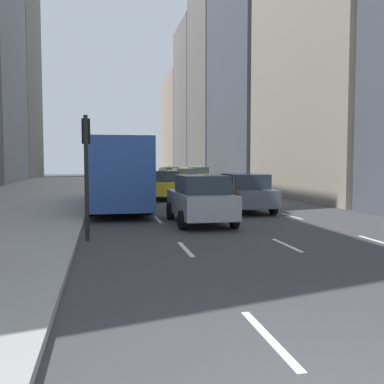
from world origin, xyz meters
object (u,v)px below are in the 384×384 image
object	(u,v)px
taxi_third	(184,179)
taxi_fourth	(198,176)
sedan_silver_behind	(244,192)
city_bus	(117,171)
taxi_lead	(162,185)
sedan_black_near	(200,199)
traffic_light_pole	(86,157)
taxi_second	(169,176)

from	to	relation	value
taxi_third	taxi_fourth	size ratio (longest dim) A/B	1.00
taxi_third	sedan_silver_behind	world-z (taller)	taxi_third
taxi_fourth	city_bus	xyz separation A→B (m)	(-8.41, -20.38, 0.91)
taxi_lead	sedan_silver_behind	bearing A→B (deg)	-68.87
taxi_fourth	sedan_black_near	xyz separation A→B (m)	(-5.60, -26.90, 0.03)
sedan_silver_behind	traffic_light_pole	distance (m)	9.33
taxi_lead	taxi_fourth	xyz separation A→B (m)	(5.60, 16.09, 0.00)
taxi_second	taxi_fourth	xyz separation A→B (m)	(2.80, -0.67, 0.00)
taxi_second	sedan_black_near	world-z (taller)	taxi_second
taxi_lead	sedan_silver_behind	distance (m)	7.77
taxi_third	city_bus	distance (m)	13.71
taxi_lead	taxi_third	size ratio (longest dim) A/B	1.00
taxi_lead	sedan_black_near	size ratio (longest dim) A/B	0.98
taxi_lead	taxi_second	xyz separation A→B (m)	(2.80, 16.76, 0.00)
taxi_third	city_bus	xyz separation A→B (m)	(-5.61, -12.48, 0.91)
sedan_silver_behind	traffic_light_pole	xyz separation A→B (m)	(-6.75, -6.25, 1.53)
taxi_lead	sedan_black_near	world-z (taller)	taxi_lead
sedan_black_near	taxi_second	bearing A→B (deg)	84.20
taxi_second	taxi_fourth	size ratio (longest dim) A/B	1.00
sedan_silver_behind	city_bus	bearing A→B (deg)	152.24
taxi_fourth	taxi_lead	bearing A→B (deg)	-109.19
taxi_second	taxi_fourth	world-z (taller)	same
traffic_light_pole	sedan_silver_behind	bearing A→B (deg)	42.79
sedan_silver_behind	city_bus	size ratio (longest dim) A/B	0.40
sedan_silver_behind	city_bus	xyz separation A→B (m)	(-5.61, 2.95, 0.91)
taxi_third	city_bus	bearing A→B (deg)	-114.22
taxi_lead	city_bus	world-z (taller)	city_bus
taxi_second	sedan_silver_behind	distance (m)	24.01
taxi_third	sedan_black_near	xyz separation A→B (m)	(-2.80, -19.00, 0.03)
taxi_second	traffic_light_pole	distance (m)	31.04
taxi_third	sedan_black_near	size ratio (longest dim) A/B	0.98
taxi_second	taxi_third	size ratio (longest dim) A/B	1.00
taxi_fourth	city_bus	distance (m)	22.07
taxi_third	taxi_second	bearing A→B (deg)	90.00
taxi_lead	traffic_light_pole	distance (m)	14.14
sedan_black_near	traffic_light_pole	size ratio (longest dim) A/B	1.24
taxi_lead	taxi_fourth	bearing A→B (deg)	70.81
sedan_black_near	traffic_light_pole	world-z (taller)	traffic_light_pole
sedan_black_near	taxi_lead	bearing A→B (deg)	90.00
sedan_silver_behind	city_bus	distance (m)	6.41
taxi_fourth	traffic_light_pole	world-z (taller)	traffic_light_pole
sedan_black_near	city_bus	size ratio (longest dim) A/B	0.39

